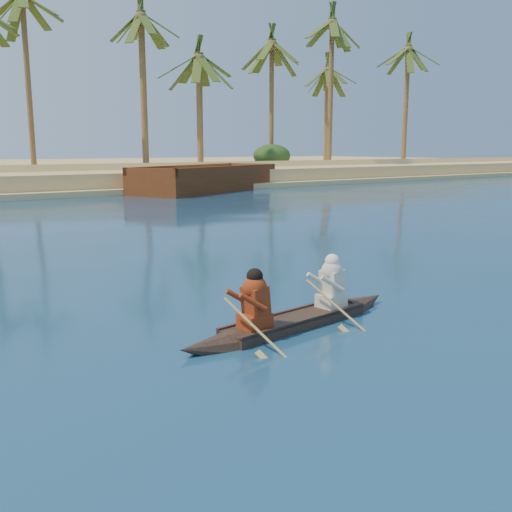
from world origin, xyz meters
TOP-DOWN VIEW (x-y plane):
  - canoe at (5.30, -4.00)m, footprint 4.55×1.09m
  - barge_right at (19.25, 22.62)m, footprint 12.50×8.63m

SIDE VIEW (x-z plane):
  - canoe at x=5.30m, z-range -0.38..0.86m
  - barge_right at x=19.25m, z-range -0.30..1.69m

